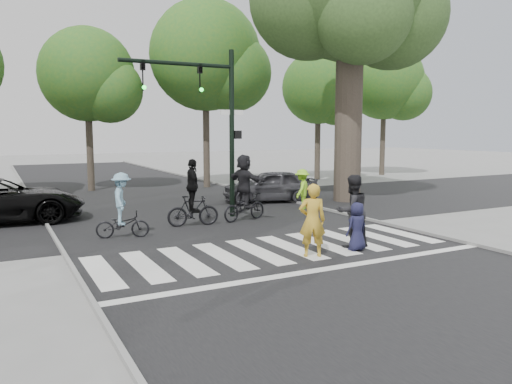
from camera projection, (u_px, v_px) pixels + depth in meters
ground at (294, 258)px, 12.41m from camera, size 120.00×120.00×0.00m
road_stem at (215, 224)px, 16.80m from camera, size 10.00×70.00×0.01m
road_cross at (185, 212)px, 19.43m from camera, size 70.00×10.00×0.01m
curb_left at (55, 238)px, 14.45m from camera, size 0.10×70.00×0.10m
curb_right at (336, 212)px, 19.13m from camera, size 0.10×70.00×0.10m
crosswalk at (281, 252)px, 12.99m from camera, size 10.00×3.85×0.01m
traffic_signal at (210, 109)px, 17.53m from camera, size 4.45×0.29×6.00m
bg_tree_2 at (93, 79)px, 25.46m from camera, size 5.04×4.80×8.40m
bg_tree_3 at (212, 60)px, 26.95m from camera, size 6.30×6.00×10.20m
bg_tree_4 at (323, 91)px, 31.54m from camera, size 4.83×4.60×8.15m
bg_tree_5 at (389, 84)px, 34.75m from camera, size 5.67×5.40×9.30m
pedestrian_woman at (312, 220)px, 12.44m from camera, size 0.80×0.68×1.85m
pedestrian_child at (357, 227)px, 13.10m from camera, size 0.67×0.47×1.29m
pedestrian_adult at (352, 211)px, 13.47m from camera, size 0.99×0.78×1.98m
cyclist_left at (122, 210)px, 14.63m from camera, size 1.62×1.12×1.94m
cyclist_mid at (193, 199)px, 16.44m from camera, size 1.76×1.09×2.23m
cyclist_right at (244, 191)px, 17.43m from camera, size 1.94×1.80×2.33m
car_grey at (270, 186)px, 22.08m from camera, size 4.50×2.90×1.42m
bystander_hivis at (302, 189)px, 19.90m from camera, size 1.19×1.15×1.63m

